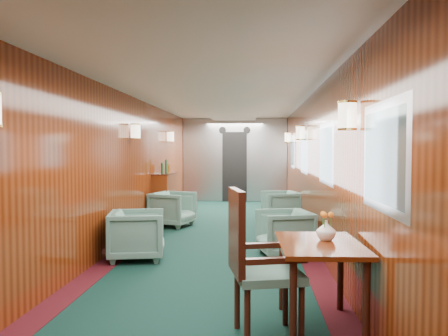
% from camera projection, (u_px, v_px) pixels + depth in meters
% --- Properties ---
extents(room, '(12.00, 12.10, 2.40)m').
position_uv_depth(room, '(217.00, 141.00, 6.66)').
color(room, black).
rests_on(room, ground).
extents(bulkhead, '(2.98, 0.17, 2.39)m').
position_uv_depth(bulkhead, '(235.00, 160.00, 12.57)').
color(bulkhead, '#A4A8AB').
rests_on(bulkhead, ground).
extents(windows_right, '(0.02, 8.60, 0.80)m').
position_uv_depth(windows_right, '(313.00, 153.00, 6.81)').
color(windows_right, '#B1B2B8').
rests_on(windows_right, ground).
extents(wall_sconces, '(2.97, 7.97, 0.25)m').
position_uv_depth(wall_sconces, '(220.00, 132.00, 7.22)').
color(wall_sconces, '#FFEDC6').
rests_on(wall_sconces, ground).
extents(dining_table, '(0.71, 0.99, 0.72)m').
position_uv_depth(dining_table, '(320.00, 256.00, 3.65)').
color(dining_table, '#67270D').
rests_on(dining_table, ground).
extents(side_chair, '(0.63, 0.65, 1.19)m').
position_uv_depth(side_chair, '(254.00, 258.00, 3.45)').
color(side_chair, '#214D49').
rests_on(side_chair, ground).
extents(credenza, '(0.35, 1.12, 1.28)m').
position_uv_depth(credenza, '(165.00, 196.00, 9.31)').
color(credenza, '#67270D').
rests_on(credenza, ground).
extents(flower_vase, '(0.22, 0.22, 0.17)m').
position_uv_depth(flower_vase, '(326.00, 230.00, 3.73)').
color(flower_vase, white).
rests_on(flower_vase, dining_table).
extents(armchair_left_near, '(0.86, 0.85, 0.67)m').
position_uv_depth(armchair_left_near, '(137.00, 235.00, 5.96)').
color(armchair_left_near, '#214D49').
rests_on(armchair_left_near, ground).
extents(armchair_left_far, '(0.93, 0.92, 0.68)m').
position_uv_depth(armchair_left_far, '(173.00, 209.00, 8.52)').
color(armchair_left_far, '#214D49').
rests_on(armchair_left_far, ground).
extents(armchair_right_near, '(0.86, 0.85, 0.65)m').
position_uv_depth(armchair_right_near, '(284.00, 233.00, 6.15)').
color(armchair_right_near, '#214D49').
rests_on(armchair_right_near, ground).
extents(armchair_right_far, '(0.84, 0.82, 0.65)m').
position_uv_depth(armchair_right_far, '(280.00, 207.00, 8.99)').
color(armchair_right_far, '#214D49').
rests_on(armchair_right_far, ground).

